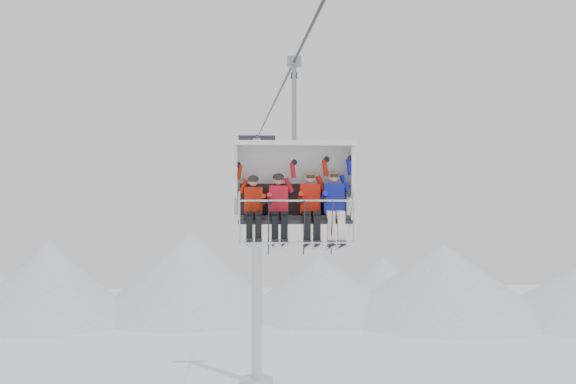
{
  "coord_description": "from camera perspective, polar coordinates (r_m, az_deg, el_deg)",
  "views": [
    {
      "loc": [
        -1.32,
        -17.16,
        10.55
      ],
      "look_at": [
        0.0,
        0.0,
        10.49
      ],
      "focal_mm": 45.0,
      "sensor_mm": 36.0,
      "label": 1
    }
  ],
  "objects": [
    {
      "name": "haul_cable",
      "position": [
        17.43,
        0.0,
        9.29
      ],
      "size": [
        0.06,
        50.0,
        0.06
      ],
      "primitive_type": "cylinder",
      "rotation": [
        1.57,
        0.0,
        0.0
      ],
      "color": "#2D2D32",
      "rests_on": "lift_tower_left"
    },
    {
      "name": "skier_far_right",
      "position": [
        15.43,
        3.66,
        -0.93
      ],
      "size": [
        0.44,
        1.69,
        1.74
      ],
      "color": "#111A9A",
      "rests_on": "chairlift_carrier"
    },
    {
      "name": "skier_center_right",
      "position": [
        15.37,
        1.77,
        -0.97
      ],
      "size": [
        0.43,
        1.69,
        1.7
      ],
      "color": "red",
      "rests_on": "chairlift_carrier"
    },
    {
      "name": "ridgeline",
      "position": [
        59.71,
        -4.66,
        -7.21
      ],
      "size": [
        72.0,
        21.0,
        7.0
      ],
      "color": "silver",
      "rests_on": "ground"
    },
    {
      "name": "chairlift_carrier",
      "position": [
        15.64,
        0.44,
        0.82
      ],
      "size": [
        2.58,
        1.17,
        3.98
      ],
      "color": "black",
      "rests_on": "haul_cable"
    },
    {
      "name": "skier_center_left",
      "position": [
        15.3,
        -0.75,
        -1.07
      ],
      "size": [
        0.41,
        1.69,
        1.63
      ],
      "color": "red",
      "rests_on": "chairlift_carrier"
    },
    {
      "name": "skier_far_left",
      "position": [
        15.27,
        -2.75,
        -1.14
      ],
      "size": [
        0.39,
        1.69,
        1.56
      ],
      "color": "#B11E09",
      "rests_on": "chairlift_carrier"
    },
    {
      "name": "lift_tower_right",
      "position": [
        39.47,
        -2.48,
        -6.73
      ],
      "size": [
        2.0,
        1.8,
        13.48
      ],
      "color": "silver",
      "rests_on": "ground"
    }
  ]
}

